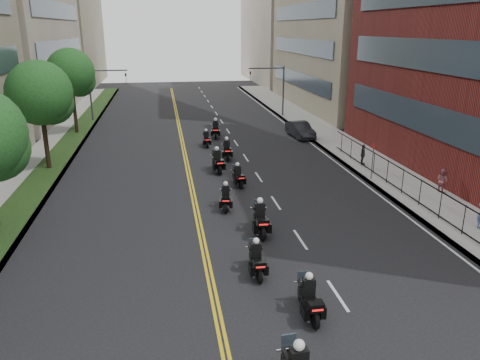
% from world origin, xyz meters
% --- Properties ---
extents(sidewalk_right, '(4.00, 90.00, 0.15)m').
position_xyz_m(sidewalk_right, '(12.00, 25.00, 0.07)').
color(sidewalk_right, gray).
rests_on(sidewalk_right, ground).
extents(sidewalk_left, '(4.00, 90.00, 0.15)m').
position_xyz_m(sidewalk_left, '(-12.00, 25.00, 0.07)').
color(sidewalk_left, gray).
rests_on(sidewalk_left, ground).
extents(grass_strip, '(2.00, 90.00, 0.04)m').
position_xyz_m(grass_strip, '(-11.20, 25.00, 0.17)').
color(grass_strip, '#163312').
rests_on(grass_strip, sidewalk_left).
extents(building_right_far, '(15.00, 28.00, 26.00)m').
position_xyz_m(building_right_far, '(21.50, 78.00, 13.00)').
color(building_right_far, gray).
rests_on(building_right_far, ground).
extents(building_left_far, '(16.00, 28.00, 26.00)m').
position_xyz_m(building_left_far, '(-22.00, 78.00, 13.00)').
color(building_left_far, gray).
rests_on(building_left_far, ground).
extents(iron_fence, '(0.05, 28.00, 1.50)m').
position_xyz_m(iron_fence, '(11.00, 12.00, 0.90)').
color(iron_fence, black).
rests_on(iron_fence, sidewalk_right).
extents(street_trees, '(4.40, 38.40, 7.98)m').
position_xyz_m(street_trees, '(-11.05, 18.61, 5.13)').
color(street_trees, '#2D2214').
rests_on(street_trees, ground).
extents(traffic_signal_right, '(4.09, 0.20, 5.60)m').
position_xyz_m(traffic_signal_right, '(9.54, 42.00, 3.70)').
color(traffic_signal_right, '#3F3F44').
rests_on(traffic_signal_right, ground).
extents(traffic_signal_left, '(4.09, 0.20, 5.60)m').
position_xyz_m(traffic_signal_left, '(-9.54, 42.00, 3.70)').
color(traffic_signal_left, '#3F3F44').
rests_on(traffic_signal_left, ground).
extents(motorcycle_1, '(0.51, 2.23, 1.65)m').
position_xyz_m(motorcycle_1, '(1.71, 3.92, 0.65)').
color(motorcycle_1, black).
rests_on(motorcycle_1, ground).
extents(motorcycle_2, '(0.49, 2.14, 1.58)m').
position_xyz_m(motorcycle_2, '(0.47, 7.10, 0.62)').
color(motorcycle_2, black).
rests_on(motorcycle_2, ground).
extents(motorcycle_3, '(0.60, 2.49, 1.84)m').
position_xyz_m(motorcycle_3, '(1.44, 11.00, 0.72)').
color(motorcycle_3, black).
rests_on(motorcycle_3, ground).
extents(motorcycle_4, '(0.64, 2.13, 1.57)m').
position_xyz_m(motorcycle_4, '(0.21, 14.57, 0.62)').
color(motorcycle_4, black).
rests_on(motorcycle_4, ground).
extents(motorcycle_5, '(0.59, 2.07, 1.53)m').
position_xyz_m(motorcycle_5, '(1.52, 18.40, 0.60)').
color(motorcycle_5, black).
rests_on(motorcycle_5, ground).
extents(motorcycle_6, '(0.65, 2.46, 1.81)m').
position_xyz_m(motorcycle_6, '(0.58, 21.63, 0.72)').
color(motorcycle_6, black).
rests_on(motorcycle_6, ground).
extents(motorcycle_7, '(0.60, 2.33, 1.72)m').
position_xyz_m(motorcycle_7, '(1.70, 24.93, 0.68)').
color(motorcycle_7, black).
rests_on(motorcycle_7, ground).
extents(motorcycle_8, '(0.47, 2.06, 1.52)m').
position_xyz_m(motorcycle_8, '(0.52, 29.16, 0.60)').
color(motorcycle_8, black).
rests_on(motorcycle_8, ground).
extents(motorcycle_9, '(0.73, 2.47, 1.83)m').
position_xyz_m(motorcycle_9, '(1.68, 32.35, 0.72)').
color(motorcycle_9, black).
rests_on(motorcycle_9, ground).
extents(parked_sedan, '(1.87, 4.46, 1.43)m').
position_xyz_m(parked_sedan, '(9.40, 31.22, 0.72)').
color(parked_sedan, black).
rests_on(parked_sedan, ground).
extents(pedestrian_b, '(0.71, 0.83, 1.46)m').
position_xyz_m(pedestrian_b, '(13.50, 14.84, 0.88)').
color(pedestrian_b, '#9C555C').
rests_on(pedestrian_b, sidewalk_right).
extents(pedestrian_c, '(0.52, 0.93, 1.50)m').
position_xyz_m(pedestrian_c, '(11.20, 21.28, 0.90)').
color(pedestrian_c, '#3B3C42').
rests_on(pedestrian_c, sidewalk_right).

